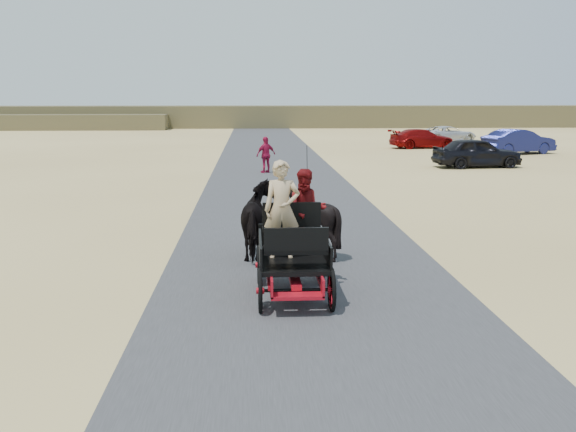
{
  "coord_description": "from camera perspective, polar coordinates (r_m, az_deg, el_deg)",
  "views": [
    {
      "loc": [
        -1.11,
        -11.29,
        3.69
      ],
      "look_at": [
        -0.37,
        1.77,
        1.2
      ],
      "focal_mm": 40.0,
      "sensor_mm": 36.0,
      "label": 1
    }
  ],
  "objects": [
    {
      "name": "car_d",
      "position": [
        51.7,
        14.0,
        7.07
      ],
      "size": [
        4.96,
        3.39,
        1.26
      ],
      "primitive_type": "imported",
      "rotation": [
        0.0,
        0.0,
        1.88
      ],
      "color": "silver",
      "rests_on": "ground"
    },
    {
      "name": "ridge_far",
      "position": [
        73.34,
        -2.42,
        8.82
      ],
      "size": [
        140.0,
        6.0,
        2.4
      ],
      "primitive_type": "cube",
      "color": "brown",
      "rests_on": "ground"
    },
    {
      "name": "pedestrian",
      "position": [
        30.53,
        -1.97,
        5.46
      ],
      "size": [
        1.08,
        0.87,
        1.73
      ],
      "primitive_type": "imported",
      "rotation": [
        0.0,
        0.0,
        3.67
      ],
      "color": "#9F123A",
      "rests_on": "ground"
    },
    {
      "name": "carriage",
      "position": [
        11.96,
        0.44,
        -5.39
      ],
      "size": [
        1.3,
        2.4,
        0.72
      ],
      "primitive_type": null,
      "color": "black",
      "rests_on": "ground"
    },
    {
      "name": "horse_right",
      "position": [
        14.79,
        1.82,
        -0.3
      ],
      "size": [
        1.37,
        1.54,
        1.7
      ],
      "primitive_type": "imported",
      "rotation": [
        0.0,
        0.0,
        3.14
      ],
      "color": "black",
      "rests_on": "ground"
    },
    {
      "name": "car_a",
      "position": [
        34.3,
        16.45,
        5.44
      ],
      "size": [
        4.6,
        2.21,
        1.52
      ],
      "primitive_type": "imported",
      "rotation": [
        0.0,
        0.0,
        1.67
      ],
      "color": "black",
      "rests_on": "ground"
    },
    {
      "name": "road",
      "position": [
        11.93,
        2.26,
        -7.23
      ],
      "size": [
        6.0,
        140.0,
        0.01
      ],
      "primitive_type": "cube",
      "color": "#38383A",
      "rests_on": "ground"
    },
    {
      "name": "horse_left",
      "position": [
        14.74,
        -2.45,
        -0.35
      ],
      "size": [
        0.91,
        2.01,
        1.7
      ],
      "primitive_type": "imported",
      "rotation": [
        0.0,
        0.0,
        3.14
      ],
      "color": "black",
      "rests_on": "ground"
    },
    {
      "name": "car_c",
      "position": [
        45.75,
        11.84,
        6.75
      ],
      "size": [
        4.79,
        2.58,
        1.32
      ],
      "primitive_type": "imported",
      "rotation": [
        0.0,
        0.0,
        1.74
      ],
      "color": "maroon",
      "rests_on": "ground"
    },
    {
      "name": "passenger_woman",
      "position": [
        12.3,
        1.66,
        0.55
      ],
      "size": [
        0.77,
        0.6,
        1.58
      ],
      "primitive_type": "imported",
      "color": "#660C0F",
      "rests_on": "carriage"
    },
    {
      "name": "ground",
      "position": [
        11.93,
        2.26,
        -7.25
      ],
      "size": [
        140.0,
        140.0,
        0.0
      ],
      "primitive_type": "plane",
      "color": "tan"
    },
    {
      "name": "driver_man",
      "position": [
        11.71,
        -0.55,
        0.59
      ],
      "size": [
        0.66,
        0.43,
        1.8
      ],
      "primitive_type": "imported",
      "color": "tan",
      "rests_on": "carriage"
    },
    {
      "name": "car_b",
      "position": [
        42.82,
        19.81,
        6.24
      ],
      "size": [
        4.96,
        3.01,
        1.54
      ],
      "primitive_type": "imported",
      "rotation": [
        0.0,
        0.0,
        1.89
      ],
      "color": "navy",
      "rests_on": "ground"
    }
  ]
}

